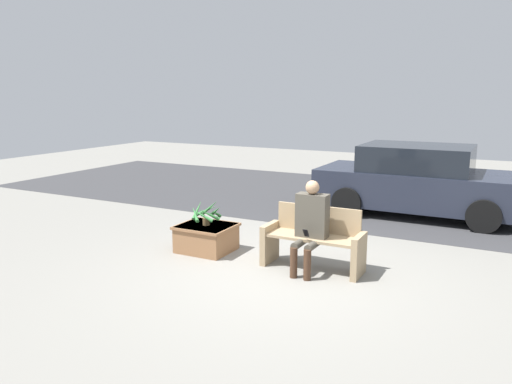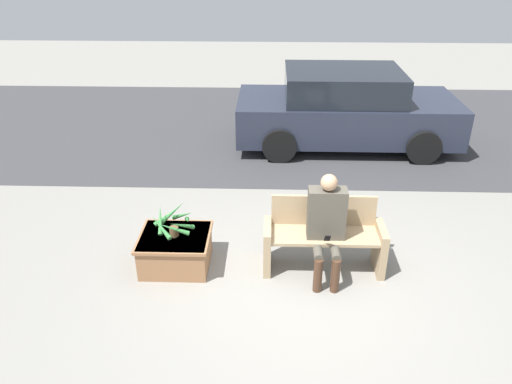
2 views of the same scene
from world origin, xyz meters
The scene contains 7 objects.
ground_plane centered at (0.00, 0.00, 0.00)m, with size 30.00×30.00×0.00m, color gray.
road_surface centered at (0.00, 5.56, 0.00)m, with size 20.00×6.00×0.01m, color #38383A.
bench centered at (0.28, 0.47, 0.43)m, with size 1.47×0.50×0.90m.
person_seated centered at (0.28, 0.32, 0.74)m, with size 0.45×0.58×1.32m.
planter_box centered at (-1.55, 0.43, 0.23)m, with size 0.87×0.77×0.43m.
potted_plant centered at (-1.55, 0.43, 0.63)m, with size 0.55×0.55×0.40m.
parked_car centered at (1.04, 4.59, 0.72)m, with size 4.17×1.98×1.47m.
Camera 2 is at (-0.39, -4.71, 3.74)m, focal length 35.00 mm.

